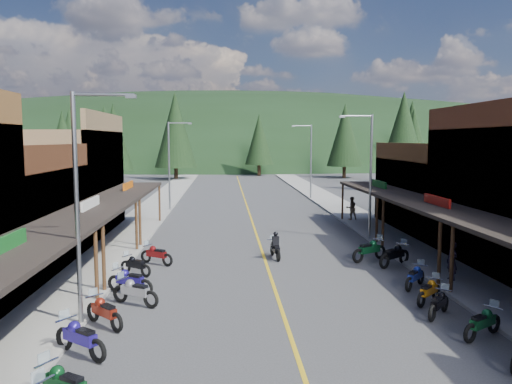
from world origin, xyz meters
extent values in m
plane|color=#38383A|center=(0.00, 0.00, 0.00)|extent=(220.00, 220.00, 0.00)
cube|color=gold|center=(0.00, 20.00, 0.01)|extent=(0.15, 90.00, 0.01)
cube|color=gray|center=(-8.70, 20.00, 0.07)|extent=(3.40, 94.00, 0.15)
cube|color=gray|center=(8.70, 20.00, 0.07)|extent=(3.40, 94.00, 0.15)
cube|color=black|center=(-8.70, -7.90, 3.00)|extent=(3.20, 10.20, 0.18)
cylinder|color=#472D19|center=(-7.20, -3.40, 1.50)|extent=(0.16, 0.16, 3.00)
cube|color=#14591E|center=(-8.70, -7.90, 3.20)|extent=(0.12, 3.00, 0.70)
cube|color=#3F2111|center=(-10.15, 1.70, 3.10)|extent=(0.30, 9.00, 6.20)
cube|color=black|center=(-8.70, 1.70, 3.00)|extent=(3.20, 9.00, 0.18)
cylinder|color=#472D19|center=(-7.20, -2.20, 1.50)|extent=(0.16, 0.16, 3.00)
cylinder|color=#472D19|center=(-7.20, 5.60, 1.50)|extent=(0.16, 0.16, 3.00)
cube|color=silver|center=(-8.70, 1.70, 3.20)|extent=(0.12, 3.00, 0.70)
cube|color=brown|center=(-14.00, 11.30, 3.50)|extent=(8.00, 10.20, 7.00)
cube|color=brown|center=(-10.15, 11.30, 4.10)|extent=(0.30, 10.20, 8.20)
cube|color=black|center=(-8.70, 11.30, 3.00)|extent=(3.20, 10.20, 0.18)
cylinder|color=#472D19|center=(-7.20, 6.80, 1.50)|extent=(0.16, 0.16, 3.00)
cylinder|color=#472D19|center=(-7.20, 15.80, 1.50)|extent=(0.16, 0.16, 3.00)
cube|color=#CC590C|center=(-8.70, 11.30, 3.20)|extent=(0.12, 3.00, 0.70)
cylinder|color=#472D19|center=(7.20, -3.40, 1.50)|extent=(0.16, 0.16, 3.00)
cube|color=#562B19|center=(10.15, 1.70, 4.10)|extent=(0.30, 9.00, 8.20)
cube|color=black|center=(8.70, 1.70, 3.00)|extent=(3.20, 9.00, 0.18)
cylinder|color=#472D19|center=(7.20, -2.20, 1.50)|extent=(0.16, 0.16, 3.00)
cylinder|color=#472D19|center=(7.20, 5.60, 1.50)|extent=(0.16, 0.16, 3.00)
cube|color=#B2140F|center=(8.70, 1.70, 3.20)|extent=(0.12, 3.00, 0.70)
cube|color=#4C2D16|center=(14.00, 11.30, 2.50)|extent=(8.00, 10.20, 5.00)
cube|color=#4C2D16|center=(10.15, 11.30, 3.10)|extent=(0.30, 10.20, 6.20)
cube|color=black|center=(8.70, 11.30, 3.00)|extent=(3.20, 10.20, 0.18)
cylinder|color=#472D19|center=(7.20, 6.80, 1.50)|extent=(0.16, 0.16, 3.00)
cylinder|color=#472D19|center=(7.20, 15.80, 1.50)|extent=(0.16, 0.16, 3.00)
cube|color=#14591E|center=(8.70, 11.30, 3.20)|extent=(0.12, 3.00, 0.70)
cylinder|color=gray|center=(-7.10, -6.00, 4.00)|extent=(0.16, 0.16, 8.00)
cylinder|color=gray|center=(-6.10, -6.00, 7.90)|extent=(2.00, 0.10, 0.10)
cube|color=gray|center=(-5.20, -6.00, 7.85)|extent=(0.35, 0.18, 0.12)
cylinder|color=gray|center=(-7.10, 22.00, 4.00)|extent=(0.16, 0.16, 8.00)
cylinder|color=gray|center=(-6.10, 22.00, 7.90)|extent=(2.00, 0.10, 0.10)
cube|color=gray|center=(-5.20, 22.00, 7.85)|extent=(0.35, 0.18, 0.12)
cylinder|color=gray|center=(7.10, 8.00, 4.00)|extent=(0.16, 0.16, 8.00)
cylinder|color=gray|center=(6.10, 8.00, 7.90)|extent=(2.00, 0.10, 0.10)
cube|color=gray|center=(5.20, 8.00, 7.85)|extent=(0.35, 0.18, 0.12)
cylinder|color=gray|center=(7.10, 30.00, 4.00)|extent=(0.16, 0.16, 8.00)
cylinder|color=gray|center=(6.10, 30.00, 7.90)|extent=(2.00, 0.10, 0.10)
cube|color=gray|center=(5.20, 30.00, 7.85)|extent=(0.35, 0.18, 0.12)
ellipsoid|color=black|center=(0.00, 135.00, 0.00)|extent=(310.00, 140.00, 60.00)
cylinder|color=black|center=(-24.00, 70.00, 1.00)|extent=(0.60, 0.60, 2.00)
cone|color=black|center=(-24.00, 70.00, 7.25)|extent=(5.88, 5.88, 10.50)
cylinder|color=black|center=(-10.00, 58.00, 1.00)|extent=(0.60, 0.60, 2.00)
cone|color=black|center=(-10.00, 58.00, 8.00)|extent=(6.72, 6.72, 12.00)
cylinder|color=black|center=(4.00, 66.00, 1.00)|extent=(0.60, 0.60, 2.00)
cone|color=black|center=(4.00, 66.00, 6.50)|extent=(5.04, 5.04, 9.00)
cylinder|color=black|center=(18.00, 60.00, 1.00)|extent=(0.60, 0.60, 2.00)
cone|color=black|center=(18.00, 60.00, 7.25)|extent=(5.88, 5.88, 10.50)
cylinder|color=black|center=(34.00, 72.00, 1.00)|extent=(0.60, 0.60, 2.00)
cone|color=black|center=(34.00, 72.00, 8.00)|extent=(6.72, 6.72, 12.00)
cylinder|color=black|center=(46.00, 64.00, 1.00)|extent=(0.60, 0.60, 2.00)
cone|color=black|center=(46.00, 64.00, 6.50)|extent=(5.04, 5.04, 9.00)
cylinder|color=black|center=(-32.00, 76.00, 1.00)|extent=(0.60, 0.60, 2.00)
cone|color=black|center=(-32.00, 76.00, 7.25)|extent=(5.88, 5.88, 10.50)
cylinder|color=black|center=(-22.00, 40.00, 1.00)|extent=(0.60, 0.60, 2.00)
cone|color=black|center=(-22.00, 40.00, 6.00)|extent=(4.48, 4.48, 8.00)
cylinder|color=black|center=(24.00, 45.00, 1.00)|extent=(0.60, 0.60, 2.00)
cone|color=black|center=(24.00, 45.00, 6.40)|extent=(4.93, 4.93, 8.80)
cylinder|color=black|center=(-18.00, 50.00, 1.00)|extent=(0.60, 0.60, 2.00)
cone|color=black|center=(-18.00, 50.00, 6.80)|extent=(5.38, 5.38, 9.60)
cylinder|color=black|center=(20.00, 38.00, 1.00)|extent=(0.60, 0.60, 2.00)
cone|color=black|center=(20.00, 38.00, 7.20)|extent=(5.82, 5.82, 10.40)
imported|color=#241C2B|center=(8.03, -1.69, 1.01)|extent=(0.51, 0.69, 1.72)
imported|color=brown|center=(7.83, 15.44, 1.05)|extent=(0.94, 0.63, 1.81)
camera|label=1|loc=(-2.11, -22.97, 6.42)|focal=35.00mm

